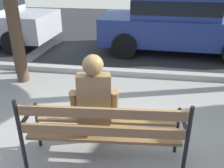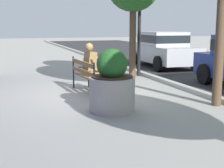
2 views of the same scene
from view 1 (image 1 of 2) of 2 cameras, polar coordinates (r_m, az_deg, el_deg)
The scene contains 5 objects.
street_surface at distance 9.84m, azimuth 6.65°, elevation 12.62°, with size 60.00×9.00×0.01m, color #2D2D30.
curb_stone at distance 5.43m, azimuth 4.69°, elevation 2.58°, with size 60.00×0.20×0.12m, color #B2AFA8.
park_bench at distance 2.79m, azimuth -1.98°, elevation -10.09°, with size 1.83×0.67×0.95m.
bronze_statue_seated at distance 2.92m, azimuth -3.69°, elevation -5.47°, with size 0.60×0.85×1.37m.
parked_car_blue at distance 7.04m, azimuth 14.60°, elevation 13.84°, with size 4.16×2.05×1.56m.
Camera 1 is at (0.29, -2.10, 2.16)m, focal length 39.81 mm.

